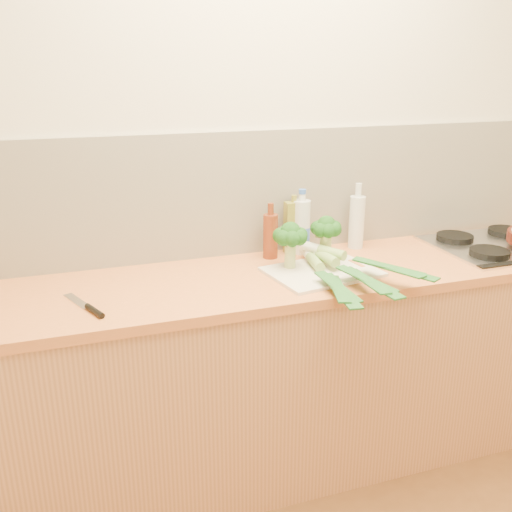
# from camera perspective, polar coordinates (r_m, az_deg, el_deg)

# --- Properties ---
(room_shell) EXTENTS (3.50, 3.50, 3.50)m
(room_shell) POSITION_cam_1_polar(r_m,az_deg,el_deg) (2.53, 1.45, 6.41)
(room_shell) COLOR beige
(room_shell) RESTS_ON ground
(counter) EXTENTS (3.20, 0.62, 0.90)m
(counter) POSITION_cam_1_polar(r_m,az_deg,el_deg) (2.53, 3.60, -11.10)
(counter) COLOR #BE7F4F
(counter) RESTS_ON ground
(gas_hob) EXTENTS (0.58, 0.50, 0.04)m
(gas_hob) POSITION_cam_1_polar(r_m,az_deg,el_deg) (2.87, 23.11, 1.10)
(gas_hob) COLOR silver
(gas_hob) RESTS_ON counter
(chopping_board) EXTENTS (0.47, 0.38, 0.01)m
(chopping_board) POSITION_cam_1_polar(r_m,az_deg,el_deg) (2.33, 6.62, -1.58)
(chopping_board) COLOR white
(chopping_board) RESTS_ON counter
(broccoli_left) EXTENTS (0.14, 0.14, 0.19)m
(broccoli_left) POSITION_cam_1_polar(r_m,az_deg,el_deg) (2.31, 3.47, 1.95)
(broccoli_left) COLOR #A6B86B
(broccoli_left) RESTS_ON chopping_board
(broccoli_right) EXTENTS (0.13, 0.13, 0.19)m
(broccoli_right) POSITION_cam_1_polar(r_m,az_deg,el_deg) (2.41, 7.03, 2.61)
(broccoli_right) COLOR #A6B86B
(broccoli_right) RESTS_ON chopping_board
(leek_front) EXTENTS (0.15, 0.66, 0.04)m
(leek_front) POSITION_cam_1_polar(r_m,az_deg,el_deg) (2.28, 6.51, -1.26)
(leek_front) COLOR white
(leek_front) RESTS_ON chopping_board
(leek_mid) EXTENTS (0.13, 0.64, 0.04)m
(leek_mid) POSITION_cam_1_polar(r_m,az_deg,el_deg) (2.28, 8.24, -0.82)
(leek_mid) COLOR white
(leek_mid) RESTS_ON chopping_board
(leek_back) EXTENTS (0.33, 0.57, 0.04)m
(leek_back) POSITION_cam_1_polar(r_m,az_deg,el_deg) (2.31, 9.33, -0.12)
(leek_back) COLOR white
(leek_back) RESTS_ON chopping_board
(chefs_knife) EXTENTS (0.13, 0.27, 0.02)m
(chefs_knife) POSITION_cam_1_polar(r_m,az_deg,el_deg) (2.05, -16.25, -5.05)
(chefs_knife) COLOR silver
(chefs_knife) RESTS_ON counter
(oil_tin) EXTENTS (0.08, 0.05, 0.26)m
(oil_tin) POSITION_cam_1_polar(r_m,az_deg,el_deg) (2.54, 3.78, 2.91)
(oil_tin) COLOR olive
(oil_tin) RESTS_ON counter
(glass_bottle) EXTENTS (0.07, 0.07, 0.30)m
(glass_bottle) POSITION_cam_1_polar(r_m,az_deg,el_deg) (2.64, 10.04, 3.46)
(glass_bottle) COLOR silver
(glass_bottle) RESTS_ON counter
(amber_bottle) EXTENTS (0.06, 0.06, 0.24)m
(amber_bottle) POSITION_cam_1_polar(r_m,az_deg,el_deg) (2.47, 1.46, 2.09)
(amber_bottle) COLOR maroon
(amber_bottle) RESTS_ON counter
(water_bottle) EXTENTS (0.08, 0.08, 0.27)m
(water_bottle) POSITION_cam_1_polar(r_m,az_deg,el_deg) (2.54, 4.57, 2.77)
(water_bottle) COLOR silver
(water_bottle) RESTS_ON counter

